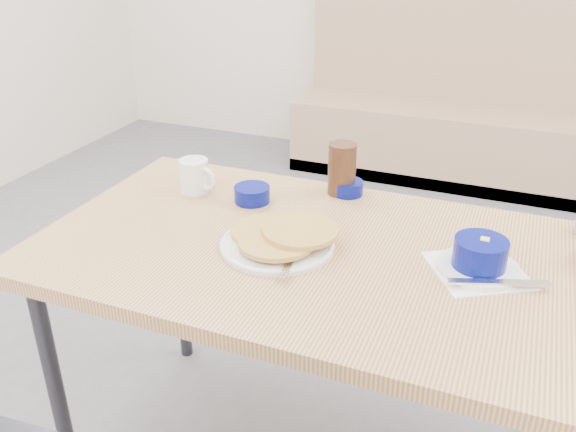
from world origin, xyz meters
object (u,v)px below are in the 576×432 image
at_px(pancake_plate, 279,239).
at_px(amber_tumbler, 342,169).
at_px(dining_table, 315,269).
at_px(creamer_bowl, 252,194).
at_px(coffee_mug, 195,176).
at_px(grits_setting, 480,258).
at_px(booth_bench, 451,120).
at_px(butter_bowl, 348,188).

distance_m(pancake_plate, amber_tumbler, 0.38).
xyz_separation_m(dining_table, creamer_bowl, (-0.26, 0.19, 0.08)).
bearing_deg(creamer_bowl, coffee_mug, 179.33).
relative_size(pancake_plate, grits_setting, 1.00).
relative_size(booth_bench, coffee_mug, 14.91).
xyz_separation_m(dining_table, grits_setting, (0.39, 0.03, 0.10)).
height_order(booth_bench, creamer_bowl, booth_bench).
xyz_separation_m(dining_table, coffee_mug, (-0.45, 0.19, 0.11)).
relative_size(dining_table, grits_setting, 4.71).
xyz_separation_m(pancake_plate, creamer_bowl, (-0.18, 0.22, 0.00)).
xyz_separation_m(booth_bench, dining_table, (0.00, -2.53, 0.35)).
bearing_deg(grits_setting, dining_table, -175.15).
relative_size(grits_setting, butter_bowl, 3.28).
bearing_deg(grits_setting, creamer_bowl, 166.69).
bearing_deg(coffee_mug, grits_setting, -10.56).
bearing_deg(booth_bench, butter_bowl, -90.55).
distance_m(pancake_plate, coffee_mug, 0.42).
relative_size(pancake_plate, amber_tumbler, 1.93).
bearing_deg(pancake_plate, dining_table, 19.61).
bearing_deg(butter_bowl, dining_table, -86.48).
height_order(dining_table, coffee_mug, coffee_mug).
distance_m(dining_table, coffee_mug, 0.50).
bearing_deg(booth_bench, grits_setting, -81.18).
bearing_deg(dining_table, coffee_mug, 157.12).
xyz_separation_m(grits_setting, amber_tumbler, (-0.43, 0.31, 0.04)).
bearing_deg(butter_bowl, amber_tumbler, -180.00).
xyz_separation_m(coffee_mug, creamer_bowl, (0.19, -0.00, -0.03)).
xyz_separation_m(dining_table, butter_bowl, (-0.02, 0.34, 0.08)).
bearing_deg(creamer_bowl, grits_setting, -13.31).
distance_m(dining_table, amber_tumbler, 0.37).
distance_m(coffee_mug, grits_setting, 0.85).
bearing_deg(coffee_mug, pancake_plate, -31.15).
relative_size(coffee_mug, amber_tumbler, 0.83).
xyz_separation_m(pancake_plate, grits_setting, (0.47, 0.06, 0.02)).
height_order(coffee_mug, amber_tumbler, amber_tumbler).
height_order(pancake_plate, grits_setting, grits_setting).
bearing_deg(creamer_bowl, butter_bowl, 32.59).
bearing_deg(dining_table, booth_bench, 90.00).
bearing_deg(coffee_mug, booth_bench, 79.21).
height_order(creamer_bowl, butter_bowl, creamer_bowl).
relative_size(butter_bowl, amber_tumbler, 0.59).
distance_m(coffee_mug, amber_tumbler, 0.43).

